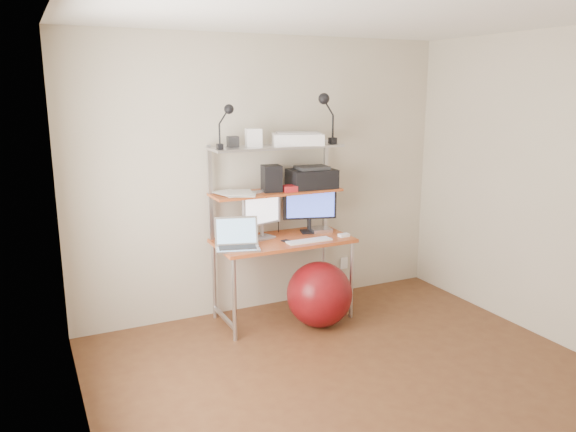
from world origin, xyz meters
name	(u,v)px	position (x,y,z in m)	size (l,w,h in m)	color
room	(379,216)	(0.00, 0.00, 1.25)	(3.60, 3.60, 3.60)	brown
computer_desk	(280,214)	(0.00, 1.50, 0.96)	(1.20, 0.60, 1.57)	#C45626
wall_outlet	(344,263)	(0.85, 1.79, 0.30)	(0.08, 0.01, 0.12)	white
monitor_silver	(262,211)	(-0.15, 1.56, 0.99)	(0.41, 0.19, 0.46)	#A6A6AA
monitor_black	(310,206)	(0.33, 1.56, 0.99)	(0.48, 0.20, 0.49)	black
laptop	(237,241)	(-0.46, 1.36, 0.79)	(0.42, 0.38, 0.32)	silver
keyboard	(309,241)	(0.17, 1.27, 0.75)	(0.41, 0.12, 0.01)	white
mouse	(344,235)	(0.53, 1.27, 0.75)	(0.10, 0.06, 0.03)	white
mac_mini	(320,230)	(0.43, 1.53, 0.76)	(0.18, 0.18, 0.03)	silver
phone	(288,241)	(0.00, 1.33, 0.74)	(0.06, 0.12, 0.01)	black
printer	(312,178)	(0.35, 1.57, 1.24)	(0.43, 0.31, 0.20)	black
nas_cube	(272,178)	(-0.05, 1.56, 1.27)	(0.16, 0.16, 0.23)	black
red_box	(293,188)	(0.12, 1.50, 1.18)	(0.18, 0.12, 0.05)	red
scanner	(298,139)	(0.20, 1.55, 1.61)	(0.51, 0.41, 0.11)	white
box_white	(254,138)	(-0.21, 1.57, 1.63)	(0.13, 0.11, 0.15)	white
box_grey	(233,142)	(-0.38, 1.63, 1.60)	(0.09, 0.09, 0.09)	#2A2B2D
clip_lamp_left	(227,116)	(-0.48, 1.49, 1.82)	(0.14, 0.08, 0.36)	black
clip_lamp_right	(326,107)	(0.44, 1.49, 1.88)	(0.18, 0.10, 0.45)	black
exercise_ball	(319,294)	(0.21, 1.15, 0.29)	(0.57, 0.57, 0.57)	maroon
paper_stack	(236,193)	(-0.38, 1.57, 1.16)	(0.39, 0.42, 0.02)	white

